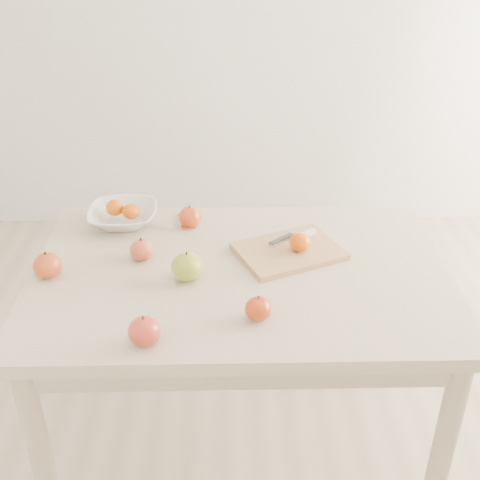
{
  "coord_description": "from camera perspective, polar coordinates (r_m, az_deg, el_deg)",
  "views": [
    {
      "loc": [
        -0.03,
        -1.46,
        1.68
      ],
      "look_at": [
        0.0,
        0.05,
        0.82
      ],
      "focal_mm": 45.0,
      "sensor_mm": 36.0,
      "label": 1
    }
  ],
  "objects": [
    {
      "name": "apple_red_a",
      "position": [
        1.95,
        -4.77,
        2.2
      ],
      "size": [
        0.07,
        0.07,
        0.07
      ],
      "primitive_type": "ellipsoid",
      "color": "maroon",
      "rests_on": "table"
    },
    {
      "name": "apple_red_c",
      "position": [
        1.46,
        -9.06,
        -8.53
      ],
      "size": [
        0.08,
        0.08,
        0.07
      ],
      "primitive_type": "ellipsoid",
      "color": "maroon",
      "rests_on": "table"
    },
    {
      "name": "apple_red_b",
      "position": [
        1.78,
        -9.32,
        -0.93
      ],
      "size": [
        0.07,
        0.07,
        0.06
      ],
      "primitive_type": "ellipsoid",
      "color": "maroon",
      "rests_on": "table"
    },
    {
      "name": "apple_red_d",
      "position": [
        1.76,
        -17.79,
        -2.33
      ],
      "size": [
        0.08,
        0.08,
        0.07
      ],
      "primitive_type": "ellipsoid",
      "color": "maroon",
      "rests_on": "table"
    },
    {
      "name": "orange_peel_b",
      "position": [
        1.95,
        -4.91,
        1.23
      ],
      "size": [
        0.05,
        0.04,
        0.01
      ],
      "primitive_type": "cube",
      "rotation": [
        -0.14,
        0.0,
        0.18
      ],
      "color": "#E44E10",
      "rests_on": "table"
    },
    {
      "name": "board_tangerine",
      "position": [
        1.78,
        5.69,
        -0.22
      ],
      "size": [
        0.06,
        0.06,
        0.05
      ],
      "primitive_type": "ellipsoid",
      "color": "#D65707",
      "rests_on": "cutting_board"
    },
    {
      "name": "bowl_tangerine_far",
      "position": [
        1.97,
        -10.3,
        2.68
      ],
      "size": [
        0.06,
        0.06,
        0.05
      ],
      "primitive_type": "ellipsoid",
      "color": "#DE5007",
      "rests_on": "fruit_bowl"
    },
    {
      "name": "fruit_bowl",
      "position": [
        2.0,
        -11.03,
        2.25
      ],
      "size": [
        0.22,
        0.22,
        0.05
      ],
      "primitive_type": "imported",
      "color": "white",
      "rests_on": "table"
    },
    {
      "name": "orange_peel_a",
      "position": [
        2.02,
        -4.9,
        2.2
      ],
      "size": [
        0.07,
        0.07,
        0.01
      ],
      "primitive_type": "cube",
      "rotation": [
        0.21,
        0.0,
        0.7
      ],
      "color": "#CF570E",
      "rests_on": "table"
    },
    {
      "name": "bowl_tangerine_near",
      "position": [
        2.0,
        -11.77,
        3.02
      ],
      "size": [
        0.06,
        0.06,
        0.05
      ],
      "primitive_type": "ellipsoid",
      "color": "#CC5707",
      "rests_on": "fruit_bowl"
    },
    {
      "name": "table",
      "position": [
        1.78,
        0.03,
        -5.52
      ],
      "size": [
        1.2,
        0.8,
        0.75
      ],
      "color": "beige",
      "rests_on": "ground"
    },
    {
      "name": "cutting_board",
      "position": [
        1.8,
        4.65,
        -1.07
      ],
      "size": [
        0.36,
        0.32,
        0.02
      ],
      "primitive_type": "cube",
      "rotation": [
        0.0,
        0.0,
        0.41
      ],
      "color": "tan",
      "rests_on": "table"
    },
    {
      "name": "apple_red_e",
      "position": [
        1.52,
        1.74,
        -6.54
      ],
      "size": [
        0.07,
        0.07,
        0.06
      ],
      "primitive_type": "ellipsoid",
      "color": "maroon",
      "rests_on": "table"
    },
    {
      "name": "apple_green",
      "position": [
        1.67,
        -5.04,
        -2.57
      ],
      "size": [
        0.09,
        0.09,
        0.08
      ],
      "primitive_type": "ellipsoid",
      "color": "olive",
      "rests_on": "table"
    },
    {
      "name": "paring_knife",
      "position": [
        1.86,
        5.9,
        0.48
      ],
      "size": [
        0.15,
        0.1,
        0.01
      ],
      "color": "white",
      "rests_on": "cutting_board"
    },
    {
      "name": "ground",
      "position": [
        2.22,
        0.03,
        -19.37
      ],
      "size": [
        3.5,
        3.5,
        0.0
      ],
      "primitive_type": "plane",
      "color": "#C6B293",
      "rests_on": "ground"
    }
  ]
}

